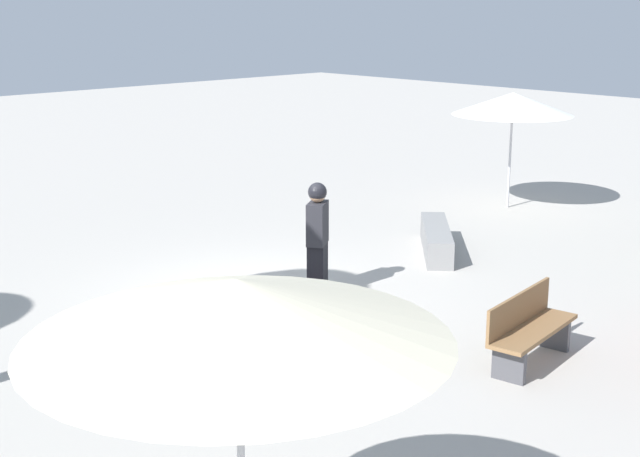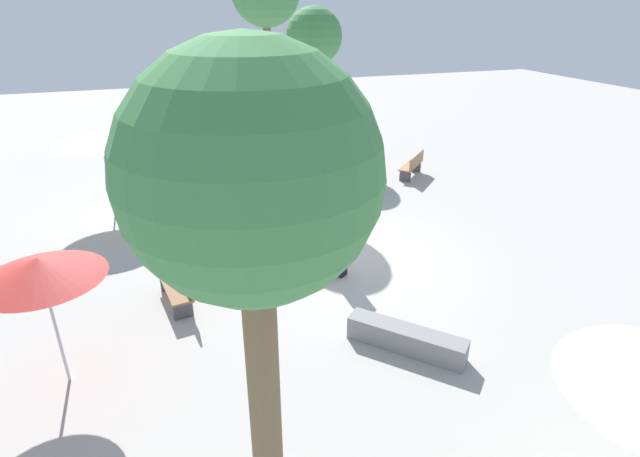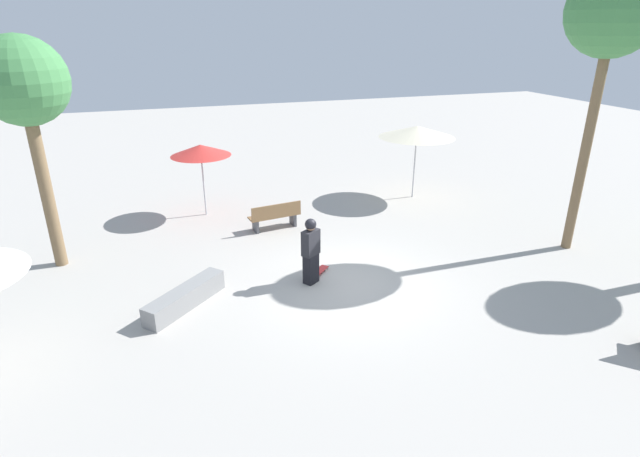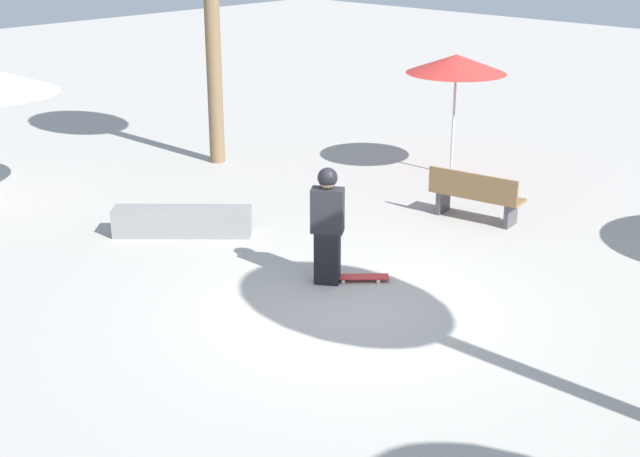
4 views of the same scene
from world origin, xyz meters
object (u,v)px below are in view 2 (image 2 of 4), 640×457
object	(u,v)px
palm_tree_center_right	(252,187)
palm_tree_far_back	(314,39)
bench_far	(177,285)
skater_main	(339,240)
concrete_ledge	(406,339)
shade_umbrella_cream	(101,137)
bench_near	(412,165)
skateboard	(320,269)
shade_umbrella_red	(40,268)

from	to	relation	value
palm_tree_center_right	palm_tree_far_back	xyz separation A→B (m)	(5.82, 16.05, -0.05)
bench_far	palm_tree_center_right	bearing A→B (deg)	177.09
skater_main	palm_tree_center_right	distance (m)	7.64
concrete_ledge	palm_tree_far_back	world-z (taller)	palm_tree_far_back
concrete_ledge	palm_tree_center_right	distance (m)	6.18
shade_umbrella_cream	palm_tree_far_back	xyz separation A→B (m)	(7.86, 4.57, 2.12)
skater_main	palm_tree_center_right	size ratio (longest dim) A/B	0.29
bench_near	shade_umbrella_cream	xyz separation A→B (m)	(-10.23, -0.35, 1.97)
skateboard	bench_near	world-z (taller)	bench_near
bench_near	bench_far	distance (m)	10.56
concrete_ledge	shade_umbrella_red	distance (m)	6.23
skateboard	bench_near	distance (m)	7.82
palm_tree_center_right	bench_far	bearing A→B (deg)	95.63
skater_main	palm_tree_center_right	world-z (taller)	palm_tree_center_right
shade_umbrella_red	palm_tree_far_back	size ratio (longest dim) A/B	0.41
bench_near	bench_far	bearing A→B (deg)	169.51
bench_far	shade_umbrella_red	size ratio (longest dim) A/B	0.70
concrete_ledge	shade_umbrella_cream	bearing A→B (deg)	121.82
skater_main	palm_tree_far_back	xyz separation A→B (m)	(2.76, 10.09, 3.62)
bench_near	shade_umbrella_red	distance (m)	13.38
skater_main	skateboard	xyz separation A→B (m)	(-0.36, 0.31, -0.85)
bench_near	shade_umbrella_red	bearing A→B (deg)	171.53
skateboard	concrete_ledge	distance (m)	3.36
bench_near	palm_tree_far_back	size ratio (longest dim) A/B	0.25
skater_main	shade_umbrella_cream	bearing A→B (deg)	8.85
shade_umbrella_cream	bench_far	bearing A→B (deg)	-75.27
bench_far	shade_umbrella_cream	size ratio (longest dim) A/B	0.62
palm_tree_center_right	palm_tree_far_back	size ratio (longest dim) A/B	1.00
bench_far	palm_tree_center_right	size ratio (longest dim) A/B	0.29
shade_umbrella_red	bench_far	bearing A→B (deg)	43.68
concrete_ledge	palm_tree_far_back	xyz separation A→B (m)	(2.57, 13.10, 4.30)
bench_far	skateboard	bearing A→B (deg)	-93.05
concrete_ledge	palm_tree_center_right	world-z (taller)	palm_tree_center_right
skateboard	concrete_ledge	world-z (taller)	concrete_ledge
bench_near	skateboard	bearing A→B (deg)	-178.92
shade_umbrella_cream	palm_tree_far_back	distance (m)	9.34
shade_umbrella_red	shade_umbrella_cream	size ratio (longest dim) A/B	0.88
skater_main	bench_far	xyz separation A→B (m)	(-3.65, -0.01, -0.48)
concrete_ledge	palm_tree_center_right	xyz separation A→B (m)	(-3.25, -2.96, 4.35)
skater_main	shade_umbrella_red	distance (m)	6.07
skateboard	bench_near	size ratio (longest dim) A/B	0.49
concrete_ledge	shade_umbrella_red	world-z (taller)	shade_umbrella_red
skater_main	skateboard	size ratio (longest dim) A/B	2.36
palm_tree_center_right	shade_umbrella_cream	bearing A→B (deg)	100.07
skateboard	bench_far	size ratio (longest dim) A/B	0.43
concrete_ledge	skateboard	bearing A→B (deg)	99.38
concrete_ledge	bench_near	size ratio (longest dim) A/B	1.31
concrete_ledge	shade_umbrella_red	xyz separation A→B (m)	(-5.81, 1.11, 1.95)
skater_main	bench_near	bearing A→B (deg)	-75.05
bench_far	palm_tree_center_right	xyz separation A→B (m)	(0.59, -5.96, 4.15)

